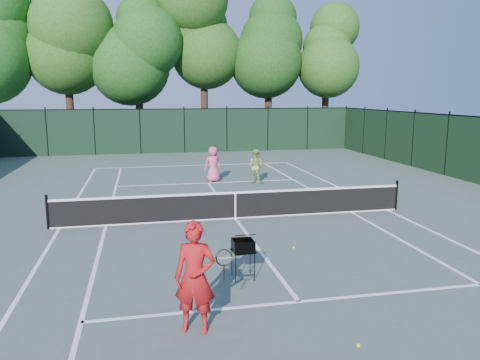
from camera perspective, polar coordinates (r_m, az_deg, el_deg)
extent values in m
plane|color=#44534A|center=(15.45, -0.58, -4.73)|extent=(90.00, 90.00, 0.00)
cube|color=white|center=(15.39, -21.14, -5.50)|extent=(0.10, 23.77, 0.01)
cube|color=white|center=(17.35, 17.51, -3.52)|extent=(0.10, 23.77, 0.01)
cube|color=white|center=(15.22, -16.03, -5.37)|extent=(0.10, 23.77, 0.01)
cube|color=white|center=(16.73, 13.41, -3.83)|extent=(0.10, 23.77, 0.01)
cube|color=white|center=(26.98, -5.55, 1.79)|extent=(10.97, 0.10, 0.01)
cube|color=white|center=(9.62, 7.17, -14.50)|extent=(8.23, 0.10, 0.01)
cube|color=white|center=(21.61, -3.92, -0.35)|extent=(8.23, 0.10, 0.01)
cube|color=white|center=(15.45, -0.58, -4.72)|extent=(0.10, 12.80, 0.01)
cube|color=black|center=(15.34, -0.59, -3.09)|extent=(11.60, 0.03, 0.85)
cube|color=white|center=(15.25, -0.59, -1.55)|extent=(11.60, 0.05, 0.07)
cube|color=white|center=(15.45, -0.59, -4.66)|extent=(11.60, 0.05, 0.04)
cube|color=white|center=(15.34, -0.59, -3.09)|extent=(0.05, 0.04, 0.91)
cylinder|color=black|center=(15.32, -22.43, -3.63)|extent=(0.09, 0.09, 1.06)
cylinder|color=black|center=(17.39, 18.51, -1.76)|extent=(0.09, 0.09, 1.06)
cube|color=black|center=(32.85, -6.80, 5.94)|extent=(24.00, 0.05, 3.00)
cylinder|color=black|center=(37.01, -19.94, 7.29)|extent=(0.56, 0.56, 4.80)
ellipsoid|color=#214B15|center=(37.27, -20.57, 17.01)|extent=(6.80, 6.80, 10.54)
cylinder|color=black|center=(36.47, -12.10, 7.25)|extent=(0.56, 0.56, 4.30)
ellipsoid|color=#164513|center=(36.61, -12.45, 16.03)|extent=(6.00, 6.00, 9.30)
cylinder|color=black|center=(37.28, -4.34, 8.06)|extent=(0.56, 0.56, 5.00)
ellipsoid|color=#204915|center=(37.58, -4.49, 18.05)|extent=(7.00, 7.00, 10.85)
cylinder|color=black|center=(37.60, 3.45, 7.78)|extent=(0.56, 0.56, 4.60)
ellipsoid|color=#164012|center=(37.78, 3.55, 16.70)|extent=(6.20, 6.20, 9.61)
cylinder|color=black|center=(39.68, 10.30, 7.63)|extent=(0.56, 0.56, 4.40)
ellipsoid|color=#214D16|center=(39.81, 10.57, 15.61)|extent=(5.80, 5.80, 8.99)
imported|color=#B31417|center=(8.15, -5.51, -11.74)|extent=(0.82, 0.66, 1.95)
cylinder|color=black|center=(8.41, -1.96, -11.17)|extent=(0.03, 0.03, 0.30)
torus|color=black|center=(8.31, -1.97, -9.44)|extent=(0.30, 0.10, 0.30)
imported|color=#E85282|center=(21.81, -3.32, 1.94)|extent=(0.90, 0.69, 1.65)
imported|color=#8CB259|center=(21.40, 1.92, 1.69)|extent=(0.97, 0.94, 1.57)
cylinder|color=black|center=(10.32, -0.54, -10.78)|extent=(0.02, 0.02, 0.62)
cylinder|color=black|center=(10.40, 1.78, -10.60)|extent=(0.02, 0.02, 0.62)
cylinder|color=black|center=(10.71, -0.99, -9.98)|extent=(0.02, 0.02, 0.62)
cylinder|color=black|center=(10.79, 1.24, -9.81)|extent=(0.02, 0.02, 0.62)
cube|color=black|center=(10.40, 0.37, -8.01)|extent=(0.53, 0.53, 0.26)
sphere|color=yellow|center=(10.43, 0.37, -8.41)|extent=(0.07, 0.07, 0.07)
sphere|color=yellow|center=(10.43, 0.37, -8.41)|extent=(0.07, 0.07, 0.07)
sphere|color=yellow|center=(10.43, 0.37, -8.41)|extent=(0.07, 0.07, 0.07)
sphere|color=yellow|center=(10.43, 0.37, -8.41)|extent=(0.07, 0.07, 0.07)
sphere|color=yellow|center=(10.43, 0.37, -8.41)|extent=(0.07, 0.07, 0.07)
sphere|color=yellow|center=(10.43, 0.37, -8.41)|extent=(0.07, 0.07, 0.07)
sphere|color=yellow|center=(10.43, 0.37, -8.41)|extent=(0.07, 0.07, 0.07)
sphere|color=yellow|center=(10.43, 0.37, -8.41)|extent=(0.07, 0.07, 0.07)
sphere|color=yellow|center=(10.43, 0.37, -8.41)|extent=(0.07, 0.07, 0.07)
sphere|color=yellow|center=(10.43, 0.37, -8.41)|extent=(0.07, 0.07, 0.07)
sphere|color=yellow|center=(10.43, 0.37, -8.41)|extent=(0.07, 0.07, 0.07)
sphere|color=yellow|center=(10.43, 0.37, -8.41)|extent=(0.07, 0.07, 0.07)
sphere|color=yellow|center=(10.43, 0.37, -8.41)|extent=(0.07, 0.07, 0.07)
sphere|color=yellow|center=(10.43, 0.37, -8.41)|extent=(0.07, 0.07, 0.07)
sphere|color=yellow|center=(10.43, 0.37, -8.41)|extent=(0.07, 0.07, 0.07)
sphere|color=yellow|center=(10.43, 0.37, -8.41)|extent=(0.07, 0.07, 0.07)
sphere|color=yellow|center=(10.43, 0.37, -8.41)|extent=(0.07, 0.07, 0.07)
sphere|color=yellow|center=(10.43, 0.37, -8.41)|extent=(0.07, 0.07, 0.07)
sphere|color=yellow|center=(10.43, 0.37, -8.41)|extent=(0.07, 0.07, 0.07)
sphere|color=#C5DC2D|center=(8.26, 14.25, -18.98)|extent=(0.07, 0.07, 0.07)
sphere|color=yellow|center=(12.61, 6.57, -8.18)|extent=(0.07, 0.07, 0.07)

